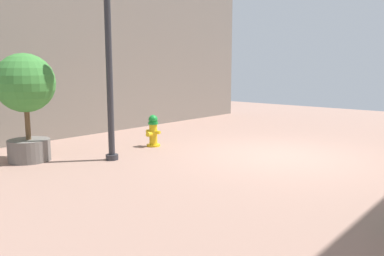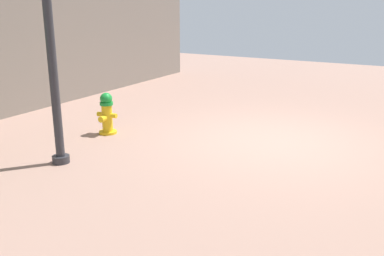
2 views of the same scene
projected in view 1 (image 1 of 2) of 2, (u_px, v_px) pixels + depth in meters
ground_plane at (279, 156)px, 9.04m from camera, size 23.40×23.40×0.00m
fire_hydrant at (153, 131)px, 10.11m from camera, size 0.44×0.42×0.83m
planter_tree at (26, 94)px, 8.36m from camera, size 1.27×1.27×2.35m
street_lamp at (108, 40)px, 8.28m from camera, size 0.36×0.36×4.25m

